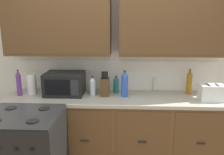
{
  "coord_description": "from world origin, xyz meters",
  "views": [
    {
      "loc": [
        0.1,
        -2.43,
        1.85
      ],
      "look_at": [
        -0.03,
        0.27,
        1.18
      ],
      "focal_mm": 37.22,
      "sensor_mm": 36.0,
      "label": 1
    }
  ],
  "objects_px": {
    "bottle_blue": "(125,84)",
    "toaster": "(212,93)",
    "microwave": "(65,84)",
    "bottle_clear": "(93,86)",
    "bottle_amber": "(189,82)",
    "bottle_violet": "(19,83)",
    "knife_block": "(105,87)",
    "paper_towel_roll": "(32,84)",
    "bottle_teal": "(116,84)"
  },
  "relations": [
    {
      "from": "bottle_blue",
      "to": "paper_towel_roll",
      "type": "bearing_deg",
      "value": 176.98
    },
    {
      "from": "knife_block",
      "to": "bottle_teal",
      "type": "xyz_separation_m",
      "value": [
        0.14,
        0.12,
        -0.0
      ]
    },
    {
      "from": "bottle_clear",
      "to": "toaster",
      "type": "bearing_deg",
      "value": -5.83
    },
    {
      "from": "toaster",
      "to": "bottle_clear",
      "type": "bearing_deg",
      "value": 174.17
    },
    {
      "from": "bottle_violet",
      "to": "bottle_blue",
      "type": "relative_size",
      "value": 1.0
    },
    {
      "from": "bottle_teal",
      "to": "bottle_blue",
      "type": "bearing_deg",
      "value": -55.61
    },
    {
      "from": "bottle_violet",
      "to": "microwave",
      "type": "bearing_deg",
      "value": 7.51
    },
    {
      "from": "toaster",
      "to": "bottle_violet",
      "type": "bearing_deg",
      "value": 177.91
    },
    {
      "from": "paper_towel_roll",
      "to": "bottle_amber",
      "type": "relative_size",
      "value": 0.81
    },
    {
      "from": "bottle_blue",
      "to": "toaster",
      "type": "bearing_deg",
      "value": -5.28
    },
    {
      "from": "knife_block",
      "to": "paper_towel_roll",
      "type": "relative_size",
      "value": 1.19
    },
    {
      "from": "microwave",
      "to": "toaster",
      "type": "xyz_separation_m",
      "value": [
        1.78,
        -0.16,
        -0.04
      ]
    },
    {
      "from": "bottle_teal",
      "to": "bottle_amber",
      "type": "xyz_separation_m",
      "value": [
        0.93,
        -0.01,
        0.05
      ]
    },
    {
      "from": "paper_towel_roll",
      "to": "bottle_teal",
      "type": "relative_size",
      "value": 1.15
    },
    {
      "from": "knife_block",
      "to": "bottle_violet",
      "type": "relative_size",
      "value": 0.94
    },
    {
      "from": "knife_block",
      "to": "bottle_violet",
      "type": "bearing_deg",
      "value": -177.57
    },
    {
      "from": "bottle_blue",
      "to": "bottle_amber",
      "type": "bearing_deg",
      "value": 10.49
    },
    {
      "from": "toaster",
      "to": "knife_block",
      "type": "distance_m",
      "value": 1.27
    },
    {
      "from": "knife_block",
      "to": "bottle_amber",
      "type": "bearing_deg",
      "value": 6.17
    },
    {
      "from": "toaster",
      "to": "knife_block",
      "type": "height_order",
      "value": "knife_block"
    },
    {
      "from": "microwave",
      "to": "bottle_clear",
      "type": "distance_m",
      "value": 0.36
    },
    {
      "from": "bottle_teal",
      "to": "paper_towel_roll",
      "type": "bearing_deg",
      "value": -174.89
    },
    {
      "from": "microwave",
      "to": "bottle_teal",
      "type": "height_order",
      "value": "microwave"
    },
    {
      "from": "microwave",
      "to": "bottle_clear",
      "type": "bearing_deg",
      "value": -2.18
    },
    {
      "from": "knife_block",
      "to": "bottle_clear",
      "type": "bearing_deg",
      "value": 174.68
    },
    {
      "from": "bottle_clear",
      "to": "bottle_blue",
      "type": "height_order",
      "value": "bottle_blue"
    },
    {
      "from": "microwave",
      "to": "knife_block",
      "type": "bearing_deg",
      "value": -3.13
    },
    {
      "from": "microwave",
      "to": "paper_towel_roll",
      "type": "height_order",
      "value": "microwave"
    },
    {
      "from": "knife_block",
      "to": "paper_towel_roll",
      "type": "distance_m",
      "value": 0.94
    },
    {
      "from": "knife_block",
      "to": "bottle_teal",
      "type": "bearing_deg",
      "value": 41.58
    },
    {
      "from": "bottle_amber",
      "to": "bottle_blue",
      "type": "distance_m",
      "value": 0.83
    },
    {
      "from": "paper_towel_roll",
      "to": "bottle_violet",
      "type": "relative_size",
      "value": 0.79
    },
    {
      "from": "paper_towel_roll",
      "to": "bottle_teal",
      "type": "bearing_deg",
      "value": 5.11
    },
    {
      "from": "bottle_teal",
      "to": "bottle_violet",
      "type": "xyz_separation_m",
      "value": [
        -1.21,
        -0.17,
        0.05
      ]
    },
    {
      "from": "toaster",
      "to": "bottle_clear",
      "type": "relative_size",
      "value": 1.17
    },
    {
      "from": "bottle_amber",
      "to": "bottle_teal",
      "type": "bearing_deg",
      "value": 179.58
    },
    {
      "from": "paper_towel_roll",
      "to": "bottle_amber",
      "type": "distance_m",
      "value": 2.01
    },
    {
      "from": "knife_block",
      "to": "bottle_blue",
      "type": "bearing_deg",
      "value": -8.43
    },
    {
      "from": "toaster",
      "to": "knife_block",
      "type": "xyz_separation_m",
      "value": [
        -1.27,
        0.13,
        0.02
      ]
    },
    {
      "from": "knife_block",
      "to": "bottle_teal",
      "type": "relative_size",
      "value": 1.37
    },
    {
      "from": "bottle_amber",
      "to": "bottle_violet",
      "type": "xyz_separation_m",
      "value": [
        -2.14,
        -0.16,
        0.0
      ]
    },
    {
      "from": "paper_towel_roll",
      "to": "bottle_violet",
      "type": "distance_m",
      "value": 0.15
    },
    {
      "from": "bottle_amber",
      "to": "bottle_clear",
      "type": "height_order",
      "value": "bottle_amber"
    },
    {
      "from": "microwave",
      "to": "knife_block",
      "type": "relative_size",
      "value": 1.55
    },
    {
      "from": "microwave",
      "to": "bottle_amber",
      "type": "height_order",
      "value": "bottle_amber"
    },
    {
      "from": "toaster",
      "to": "paper_towel_roll",
      "type": "bearing_deg",
      "value": 175.93
    },
    {
      "from": "paper_towel_roll",
      "to": "bottle_clear",
      "type": "height_order",
      "value": "paper_towel_roll"
    },
    {
      "from": "microwave",
      "to": "knife_block",
      "type": "height_order",
      "value": "knife_block"
    },
    {
      "from": "microwave",
      "to": "bottle_teal",
      "type": "xyz_separation_m",
      "value": [
        0.65,
        0.09,
        -0.03
      ]
    },
    {
      "from": "bottle_teal",
      "to": "bottle_violet",
      "type": "relative_size",
      "value": 0.69
    }
  ]
}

